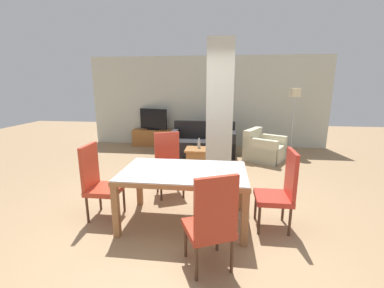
{
  "coord_description": "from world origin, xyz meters",
  "views": [
    {
      "loc": [
        0.5,
        -3.25,
        1.9
      ],
      "look_at": [
        0.0,
        0.91,
        0.91
      ],
      "focal_mm": 24.0,
      "sensor_mm": 36.0,
      "label": 1
    }
  ],
  "objects_px": {
    "dining_table": "(184,180)",
    "bottle": "(199,144)",
    "dining_chair_far_left": "(169,162)",
    "sofa": "(203,144)",
    "armchair": "(263,149)",
    "floor_lamp": "(295,99)",
    "dining_chair_head_right": "(281,189)",
    "coffee_table": "(199,156)",
    "dining_chair_near_right": "(211,221)",
    "tv_screen": "(153,120)",
    "tv_stand": "(154,138)",
    "dining_chair_head_left": "(98,180)"
  },
  "relations": [
    {
      "from": "dining_chair_far_left",
      "to": "tv_screen",
      "type": "relative_size",
      "value": 1.2
    },
    {
      "from": "dining_chair_far_left",
      "to": "coffee_table",
      "type": "xyz_separation_m",
      "value": [
        0.38,
        1.7,
        -0.36
      ]
    },
    {
      "from": "dining_chair_head_right",
      "to": "armchair",
      "type": "distance_m",
      "value": 3.23
    },
    {
      "from": "dining_table",
      "to": "tv_screen",
      "type": "xyz_separation_m",
      "value": [
        -1.61,
        4.39,
        0.21
      ]
    },
    {
      "from": "dining_chair_head_right",
      "to": "coffee_table",
      "type": "bearing_deg",
      "value": 26.53
    },
    {
      "from": "dining_chair_near_right",
      "to": "sofa",
      "type": "distance_m",
      "value": 4.54
    },
    {
      "from": "dining_chair_far_left",
      "to": "sofa",
      "type": "relative_size",
      "value": 0.63
    },
    {
      "from": "armchair",
      "to": "bottle",
      "type": "height_order",
      "value": "armchair"
    },
    {
      "from": "armchair",
      "to": "dining_table",
      "type": "bearing_deg",
      "value": 3.29
    },
    {
      "from": "dining_chair_head_right",
      "to": "armchair",
      "type": "xyz_separation_m",
      "value": [
        0.26,
        3.21,
        -0.29
      ]
    },
    {
      "from": "dining_table",
      "to": "bottle",
      "type": "xyz_separation_m",
      "value": [
        -0.05,
        2.74,
        -0.14
      ]
    },
    {
      "from": "dining_chair_head_right",
      "to": "dining_table",
      "type": "bearing_deg",
      "value": 90.0
    },
    {
      "from": "coffee_table",
      "to": "bottle",
      "type": "relative_size",
      "value": 2.77
    },
    {
      "from": "dining_table",
      "to": "floor_lamp",
      "type": "distance_m",
      "value": 4.73
    },
    {
      "from": "dining_chair_head_right",
      "to": "dining_chair_head_left",
      "type": "distance_m",
      "value": 2.51
    },
    {
      "from": "dining_table",
      "to": "dining_chair_head_right",
      "type": "distance_m",
      "value": 1.28
    },
    {
      "from": "dining_chair_head_left",
      "to": "sofa",
      "type": "relative_size",
      "value": 0.63
    },
    {
      "from": "dining_chair_head_left",
      "to": "tv_screen",
      "type": "relative_size",
      "value": 1.2
    },
    {
      "from": "dining_chair_head_right",
      "to": "tv_stand",
      "type": "xyz_separation_m",
      "value": [
        -2.9,
        4.39,
        -0.31
      ]
    },
    {
      "from": "sofa",
      "to": "floor_lamp",
      "type": "height_order",
      "value": "floor_lamp"
    },
    {
      "from": "sofa",
      "to": "tv_stand",
      "type": "distance_m",
      "value": 1.8
    },
    {
      "from": "dining_table",
      "to": "tv_screen",
      "type": "relative_size",
      "value": 1.89
    },
    {
      "from": "dining_chair_head_left",
      "to": "dining_chair_far_left",
      "type": "distance_m",
      "value": 1.25
    },
    {
      "from": "armchair",
      "to": "tv_stand",
      "type": "height_order",
      "value": "armchair"
    },
    {
      "from": "dining_chair_near_right",
      "to": "armchair",
      "type": "bearing_deg",
      "value": 50.51
    },
    {
      "from": "dining_chair_head_right",
      "to": "coffee_table",
      "type": "height_order",
      "value": "dining_chair_head_right"
    },
    {
      "from": "dining_chair_far_left",
      "to": "coffee_table",
      "type": "distance_m",
      "value": 1.78
    },
    {
      "from": "dining_chair_head_left",
      "to": "tv_stand",
      "type": "relative_size",
      "value": 0.84
    },
    {
      "from": "sofa",
      "to": "armchair",
      "type": "bearing_deg",
      "value": 166.18
    },
    {
      "from": "dining_table",
      "to": "dining_chair_head_left",
      "type": "distance_m",
      "value": 1.23
    },
    {
      "from": "dining_chair_head_left",
      "to": "tv_stand",
      "type": "bearing_deg",
      "value": -175.03
    },
    {
      "from": "dining_table",
      "to": "dining_chair_near_right",
      "type": "bearing_deg",
      "value": -65.75
    },
    {
      "from": "floor_lamp",
      "to": "tv_screen",
      "type": "bearing_deg",
      "value": 174.22
    },
    {
      "from": "dining_chair_near_right",
      "to": "dining_chair_head_left",
      "type": "bearing_deg",
      "value": 126.48
    },
    {
      "from": "tv_stand",
      "to": "floor_lamp",
      "type": "height_order",
      "value": "floor_lamp"
    },
    {
      "from": "dining_chair_far_left",
      "to": "sofa",
      "type": "bearing_deg",
      "value": -122.62
    },
    {
      "from": "armchair",
      "to": "coffee_table",
      "type": "distance_m",
      "value": 1.68
    },
    {
      "from": "tv_screen",
      "to": "dining_chair_far_left",
      "type": "bearing_deg",
      "value": 125.87
    },
    {
      "from": "floor_lamp",
      "to": "dining_chair_near_right",
      "type": "bearing_deg",
      "value": -112.0
    },
    {
      "from": "dining_chair_head_left",
      "to": "bottle",
      "type": "relative_size",
      "value": 4.59
    },
    {
      "from": "sofa",
      "to": "dining_chair_near_right",
      "type": "bearing_deg",
      "value": 95.35
    },
    {
      "from": "armchair",
      "to": "floor_lamp",
      "type": "xyz_separation_m",
      "value": [
        0.86,
        0.77,
        1.21
      ]
    },
    {
      "from": "dining_chair_head_left",
      "to": "coffee_table",
      "type": "height_order",
      "value": "dining_chair_head_left"
    },
    {
      "from": "dining_chair_near_right",
      "to": "tv_stand",
      "type": "distance_m",
      "value": 5.7
    },
    {
      "from": "tv_stand",
      "to": "dining_chair_head_right",
      "type": "bearing_deg",
      "value": -56.57
    },
    {
      "from": "dining_chair_near_right",
      "to": "floor_lamp",
      "type": "xyz_separation_m",
      "value": [
        1.98,
        4.91,
        0.92
      ]
    },
    {
      "from": "dining_chair_head_right",
      "to": "sofa",
      "type": "height_order",
      "value": "dining_chair_head_right"
    },
    {
      "from": "tv_stand",
      "to": "tv_screen",
      "type": "height_order",
      "value": "tv_screen"
    },
    {
      "from": "floor_lamp",
      "to": "armchair",
      "type": "bearing_deg",
      "value": -137.92
    },
    {
      "from": "dining_chair_near_right",
      "to": "coffee_table",
      "type": "xyz_separation_m",
      "value": [
        -0.45,
        3.57,
        -0.36
      ]
    }
  ]
}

